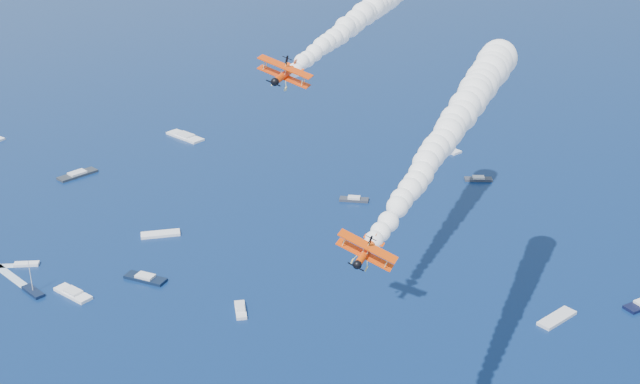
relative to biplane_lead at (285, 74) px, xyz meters
name	(u,v)px	position (x,y,z in m)	size (l,w,h in m)	color
biplane_lead	(285,74)	(0.00, 0.00, 0.00)	(7.84, 8.80, 5.30)	#EE3E05
biplane_trail	(366,252)	(-7.50, -38.68, -9.97)	(6.50, 7.29, 4.39)	#F14405
smoke_trail_lead	(369,10)	(27.38, 22.59, 2.75)	(56.94, 48.17, 12.30)	white
smoke_trail_trail	(449,131)	(19.60, -15.75, -7.22)	(56.43, 48.78, 12.30)	white
spectator_boats	(135,236)	(-8.01, 76.18, -61.09)	(208.86, 182.45, 0.70)	white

